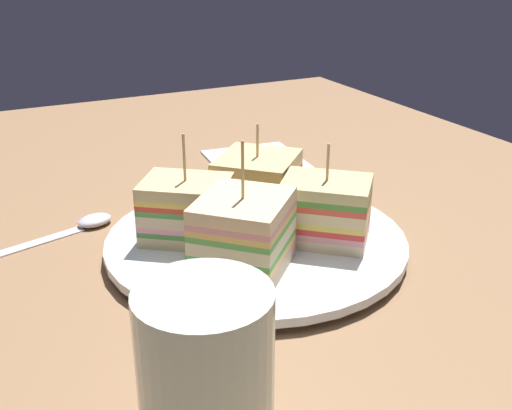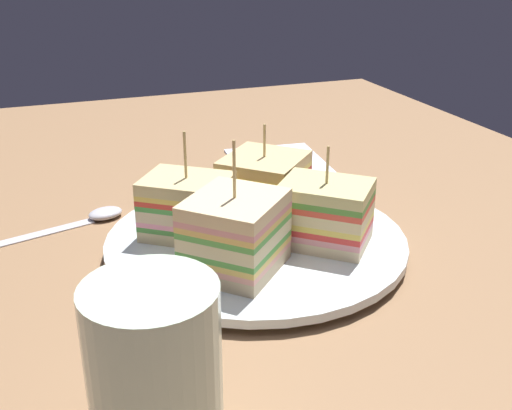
% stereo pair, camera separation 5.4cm
% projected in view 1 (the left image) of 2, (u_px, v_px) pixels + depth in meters
% --- Properties ---
extents(ground_plane, '(1.23, 0.90, 0.02)m').
position_uv_depth(ground_plane, '(256.00, 259.00, 0.56)').
color(ground_plane, '#8E6947').
extents(plate, '(0.26, 0.26, 0.01)m').
position_uv_depth(plate, '(256.00, 242.00, 0.55)').
color(plate, white).
rests_on(plate, ground_plane).
extents(sandwich_wedge_0, '(0.10, 0.10, 0.09)m').
position_uv_depth(sandwich_wedge_0, '(257.00, 184.00, 0.60)').
color(sandwich_wedge_0, beige).
rests_on(sandwich_wedge_0, plate).
extents(sandwich_wedge_1, '(0.09, 0.09, 0.09)m').
position_uv_depth(sandwich_wedge_1, '(187.00, 210.00, 0.54)').
color(sandwich_wedge_1, beige).
rests_on(sandwich_wedge_1, plate).
extents(sandwich_wedge_2, '(0.10, 0.10, 0.11)m').
position_uv_depth(sandwich_wedge_2, '(243.00, 234.00, 0.49)').
color(sandwich_wedge_2, '#D2B88E').
rests_on(sandwich_wedge_2, plate).
extents(sandwich_wedge_3, '(0.09, 0.09, 0.09)m').
position_uv_depth(sandwich_wedge_3, '(325.00, 210.00, 0.54)').
color(sandwich_wedge_3, beige).
rests_on(sandwich_wedge_3, plate).
extents(chip_pile, '(0.07, 0.07, 0.04)m').
position_uv_depth(chip_pile, '(276.00, 223.00, 0.54)').
color(chip_pile, '#D8B05D').
rests_on(chip_pile, plate).
extents(spoon, '(0.06, 0.14, 0.01)m').
position_uv_depth(spoon, '(75.00, 227.00, 0.59)').
color(spoon, silver).
rests_on(spoon, ground_plane).
extents(napkin, '(0.15, 0.12, 0.01)m').
position_uv_depth(napkin, '(260.00, 163.00, 0.76)').
color(napkin, '#D7DCFE').
rests_on(napkin, ground_plane).
extents(drinking_glass, '(0.07, 0.07, 0.10)m').
position_uv_depth(drinking_glass, '(207.00, 393.00, 0.32)').
color(drinking_glass, silver).
rests_on(drinking_glass, ground_plane).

